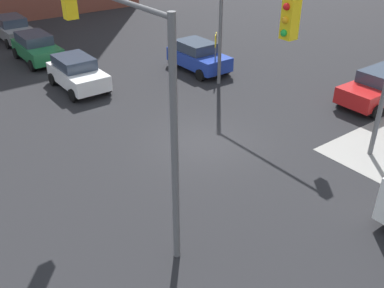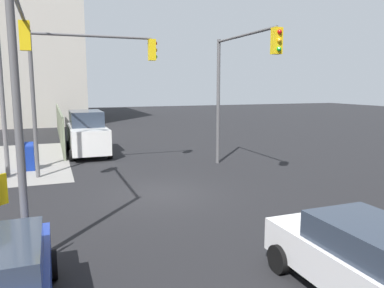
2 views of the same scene
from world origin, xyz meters
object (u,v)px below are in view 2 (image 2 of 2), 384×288
van_white_delivery (87,133)px  street_lamp_corner (5,73)px  traffic_signal_nw_corner (21,67)px  coupe_white (361,257)px  traffic_signal_ne_corner (84,74)px  mailbox_blue (27,155)px  traffic_signal_se_corner (238,75)px

van_white_delivery → street_lamp_corner: bearing=142.0°
street_lamp_corner → traffic_signal_nw_corner: bearing=-171.4°
coupe_white → street_lamp_corner: bearing=28.8°
traffic_signal_ne_corner → van_white_delivery: 6.26m
traffic_signal_nw_corner → coupe_white: (-6.05, -6.18, -3.81)m
street_lamp_corner → coupe_white: street_lamp_corner is taller
traffic_signal_nw_corner → mailbox_blue: bearing=3.4°
traffic_signal_se_corner → mailbox_blue: size_ratio=4.55×
street_lamp_corner → mailbox_blue: bearing=-24.2°
mailbox_blue → street_lamp_corner: bearing=155.8°
street_lamp_corner → van_white_delivery: street_lamp_corner is taller
traffic_signal_nw_corner → traffic_signal_se_corner: (4.59, -9.00, -0.01)m
mailbox_blue → coupe_white: coupe_white is taller
mailbox_blue → coupe_white: bearing=-155.3°
coupe_white → traffic_signal_nw_corner: bearing=45.6°
traffic_signal_ne_corner → van_white_delivery: (5.25, -0.47, -3.37)m
mailbox_blue → van_white_delivery: 4.81m
van_white_delivery → traffic_signal_se_corner: bearing=-139.7°
traffic_signal_se_corner → street_lamp_corner: 10.41m
street_lamp_corner → coupe_white: 15.56m
traffic_signal_se_corner → coupe_white: bearing=165.1°
street_lamp_corner → coupe_white: size_ratio=2.05×
traffic_signal_nw_corner → street_lamp_corner: street_lamp_corner is taller
traffic_signal_se_corner → coupe_white: 11.64m
traffic_signal_ne_corner → street_lamp_corner: street_lamp_corner is taller
coupe_white → van_white_delivery: van_white_delivery is taller
traffic_signal_se_corner → coupe_white: traffic_signal_se_corner is taller
traffic_signal_ne_corner → van_white_delivery: size_ratio=1.20×
street_lamp_corner → mailbox_blue: (1.30, -0.59, -3.94)m
traffic_signal_se_corner → traffic_signal_ne_corner: bearing=72.2°
traffic_signal_se_corner → van_white_delivery: (7.42, 6.30, -3.36)m
traffic_signal_ne_corner → van_white_delivery: bearing=-5.1°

